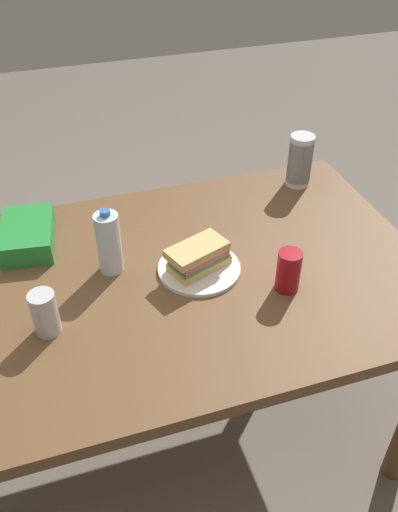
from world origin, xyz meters
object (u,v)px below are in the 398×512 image
object	(u,v)px
dining_table	(160,302)
paper_plate	(199,268)
chip_bag	(28,235)
water_bottle_tall	(109,243)
sandwich	(198,256)
soda_can_red	(289,271)
soda_can_silver	(45,313)
plastic_cup_stack	(300,160)

from	to	relation	value
dining_table	paper_plate	xyz separation A→B (m)	(-0.12, -0.00, 0.10)
chip_bag	water_bottle_tall	xyz separation A→B (m)	(-0.22, 0.20, 0.06)
chip_bag	paper_plate	bearing A→B (deg)	66.31
sandwich	dining_table	bearing A→B (deg)	-0.72
paper_plate	soda_can_red	world-z (taller)	soda_can_red
dining_table	soda_can_silver	distance (m)	0.37
dining_table	soda_can_silver	xyz separation A→B (m)	(0.32, 0.11, 0.15)
paper_plate	water_bottle_tall	size ratio (longest dim) A/B	1.17
chip_bag	soda_can_silver	world-z (taller)	soda_can_silver
sandwich	soda_can_silver	distance (m)	0.44
paper_plate	chip_bag	world-z (taller)	chip_bag
sandwich	soda_can_red	distance (m)	0.25
paper_plate	sandwich	size ratio (longest dim) A/B	1.19
soda_can_red	chip_bag	size ratio (longest dim) A/B	0.53
chip_bag	dining_table	bearing A→B (deg)	57.92
sandwich	soda_can_red	bearing A→B (deg)	145.22
plastic_cup_stack	dining_table	bearing A→B (deg)	30.07
sandwich	soda_can_silver	world-z (taller)	soda_can_silver
plastic_cup_stack	soda_can_silver	bearing A→B (deg)	26.48
soda_can_silver	dining_table	bearing A→B (deg)	-161.00
paper_plate	plastic_cup_stack	distance (m)	0.60
soda_can_red	plastic_cup_stack	xyz separation A→B (m)	(-0.27, -0.49, 0.03)
paper_plate	soda_can_silver	world-z (taller)	soda_can_silver
paper_plate	chip_bag	size ratio (longest dim) A/B	1.03
dining_table	plastic_cup_stack	bearing A→B (deg)	-149.93
plastic_cup_stack	soda_can_red	bearing A→B (deg)	61.05
sandwich	soda_can_silver	bearing A→B (deg)	13.93
plastic_cup_stack	water_bottle_tall	bearing A→B (deg)	20.35
soda_can_red	chip_bag	world-z (taller)	soda_can_red
sandwich	paper_plate	bearing A→B (deg)	-132.73
dining_table	water_bottle_tall	size ratio (longest dim) A/B	7.66
dining_table	water_bottle_tall	distance (m)	0.24
soda_can_red	water_bottle_tall	size ratio (longest dim) A/B	0.60
sandwich	water_bottle_tall	distance (m)	0.25
dining_table	sandwich	bearing A→B (deg)	179.28
paper_plate	sandwich	distance (m)	0.05
dining_table	chip_bag	bearing A→B (deg)	-39.58
dining_table	soda_can_red	xyz separation A→B (m)	(-0.33, 0.15, 0.15)
paper_plate	sandwich	world-z (taller)	sandwich
paper_plate	sandwich	xyz separation A→B (m)	(0.00, 0.00, 0.05)
paper_plate	water_bottle_tall	xyz separation A→B (m)	(0.24, -0.08, 0.09)
soda_can_red	water_bottle_tall	bearing A→B (deg)	-27.15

